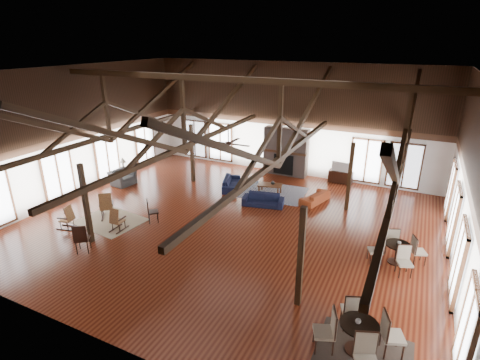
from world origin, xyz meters
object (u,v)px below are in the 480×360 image
at_px(sofa_navy_front, 263,200).
at_px(cafe_table_far, 397,250).
at_px(sofa_navy_left, 231,183).
at_px(armchair, 123,178).
at_px(tv_console, 341,177).
at_px(cafe_table_near, 359,332).
at_px(coffee_table, 270,185).
at_px(sofa_orange, 315,197).

relative_size(sofa_navy_front, cafe_table_far, 0.97).
bearing_deg(cafe_table_far, sofa_navy_left, 156.15).
xyz_separation_m(sofa_navy_left, armchair, (-5.29, -2.01, 0.10)).
height_order(armchair, tv_console, armchair).
relative_size(sofa_navy_front, cafe_table_near, 0.85).
distance_m(coffee_table, armchair, 7.62).
relative_size(armchair, cafe_table_near, 0.52).
bearing_deg(cafe_table_far, armchair, 173.36).
relative_size(sofa_navy_front, sofa_orange, 1.08).
distance_m(sofa_navy_front, tv_console, 5.14).
height_order(sofa_navy_left, coffee_table, sofa_navy_left).
height_order(sofa_orange, cafe_table_far, cafe_table_far).
relative_size(sofa_orange, tv_console, 1.39).
xyz_separation_m(sofa_navy_front, armchair, (-7.55, -0.75, 0.10)).
distance_m(armchair, cafe_table_near, 14.20).
bearing_deg(armchair, cafe_table_near, -107.92).
relative_size(sofa_navy_left, armchair, 1.63).
xyz_separation_m(sofa_navy_front, cafe_table_far, (5.81, -2.31, 0.22)).
xyz_separation_m(sofa_navy_left, cafe_table_near, (7.55, -8.07, 0.29)).
height_order(cafe_table_far, tv_console, cafe_table_far).
relative_size(sofa_navy_front, tv_console, 1.51).
xyz_separation_m(coffee_table, cafe_table_near, (5.56, -8.31, 0.17)).
height_order(sofa_orange, armchair, armchair).
distance_m(armchair, cafe_table_far, 13.45).
bearing_deg(cafe_table_far, sofa_navy_front, 158.32).
bearing_deg(coffee_table, sofa_navy_front, -93.70).
height_order(sofa_navy_front, tv_console, tv_console).
height_order(sofa_navy_left, sofa_orange, sofa_navy_left).
xyz_separation_m(sofa_orange, armchair, (-9.56, -2.16, 0.12)).
relative_size(sofa_navy_front, armchair, 1.63).
relative_size(coffee_table, cafe_table_near, 0.59).
bearing_deg(sofa_navy_front, sofa_navy_left, 138.80).
distance_m(sofa_navy_front, armchair, 7.59).
bearing_deg(cafe_table_far, cafe_table_near, -96.56).
height_order(coffee_table, cafe_table_near, cafe_table_near).
xyz_separation_m(coffee_table, armchair, (-7.28, -2.25, -0.02)).
xyz_separation_m(cafe_table_near, cafe_table_far, (0.52, 4.50, -0.07)).
bearing_deg(armchair, sofa_orange, -69.95).
relative_size(armchair, cafe_table_far, 0.60).
relative_size(coffee_table, cafe_table_far, 0.67).
bearing_deg(tv_console, sofa_orange, -99.79).
xyz_separation_m(cafe_table_far, tv_console, (-3.27, 6.79, -0.18)).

